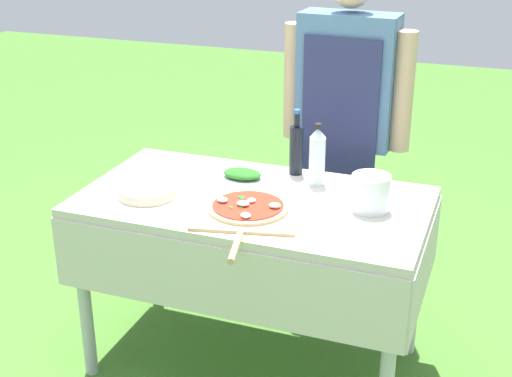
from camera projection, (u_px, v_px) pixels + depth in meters
name	position (u px, v px, depth m)	size (l,w,h in m)	color
ground_plane	(254.00, 361.00, 3.04)	(12.00, 12.00, 0.00)	#477A2D
prep_table	(253.00, 222.00, 2.78)	(1.35, 0.74, 0.76)	beige
person_cook	(345.00, 114.00, 3.19)	(0.59, 0.21, 1.57)	#333D56
pizza_on_peel	(248.00, 210.00, 2.61)	(0.45, 0.61, 0.05)	tan
oil_bottle	(296.00, 149.00, 2.94)	(0.06, 0.06, 0.28)	black
water_bottle	(317.00, 156.00, 2.83)	(0.07, 0.07, 0.25)	silver
herb_container	(242.00, 175.00, 2.91)	(0.19, 0.13, 0.04)	silver
mixing_tub	(371.00, 193.00, 2.62)	(0.15, 0.15, 0.14)	silver
plate_stack	(147.00, 191.00, 2.76)	(0.23, 0.23, 0.03)	beige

